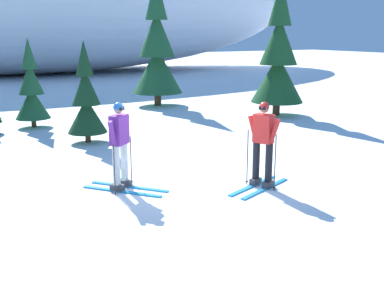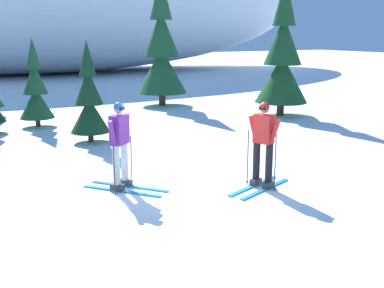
% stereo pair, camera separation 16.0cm
% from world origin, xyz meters
% --- Properties ---
extents(ground_plane, '(120.00, 120.00, 0.00)m').
position_xyz_m(ground_plane, '(0.00, 0.00, 0.00)').
color(ground_plane, white).
extents(skier_purple_jacket, '(1.48, 1.65, 1.83)m').
position_xyz_m(skier_purple_jacket, '(-1.20, 0.68, 0.96)').
color(skier_purple_jacket, '#2893CC').
rests_on(skier_purple_jacket, ground).
extents(skier_red_jacket, '(1.74, 1.00, 1.82)m').
position_xyz_m(skier_red_jacket, '(1.45, -0.61, 0.95)').
color(skier_red_jacket, '#2893CC').
rests_on(skier_red_jacket, ground).
extents(pine_tree_center_left, '(1.17, 1.17, 3.03)m').
position_xyz_m(pine_tree_center_left, '(-1.45, 8.41, 1.27)').
color(pine_tree_center_left, '#47301E').
rests_on(pine_tree_center_left, ground).
extents(pine_tree_center_right, '(1.16, 1.16, 2.99)m').
position_xyz_m(pine_tree_center_right, '(-0.51, 5.25, 1.25)').
color(pine_tree_center_right, '#47301E').
rests_on(pine_tree_center_right, ground).
extents(pine_tree_right, '(2.20, 2.20, 5.69)m').
position_xyz_m(pine_tree_right, '(4.40, 10.83, 2.38)').
color(pine_tree_right, '#47301E').
rests_on(pine_tree_right, ground).
extents(pine_tree_far_right, '(2.03, 2.03, 5.25)m').
position_xyz_m(pine_tree_far_right, '(7.40, 6.23, 2.20)').
color(pine_tree_far_right, '#47301E').
rests_on(pine_tree_far_right, ground).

